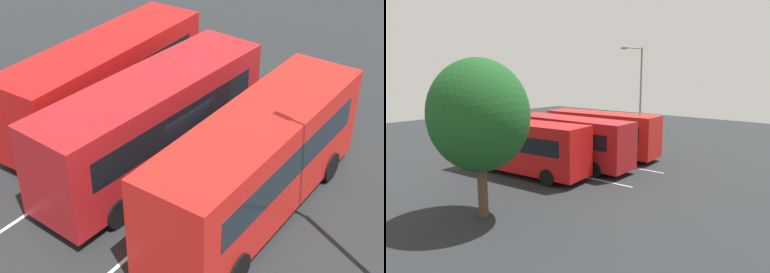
{
  "view_description": "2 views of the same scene",
  "coord_description": "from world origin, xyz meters",
  "views": [
    {
      "loc": [
        -12.08,
        -11.26,
        11.49
      ],
      "look_at": [
        0.36,
        -0.75,
        1.3
      ],
      "focal_mm": 53.5,
      "sensor_mm": 36.0,
      "label": 1
    },
    {
      "loc": [
        -16.63,
        18.31,
        6.49
      ],
      "look_at": [
        -0.11,
        -0.93,
        1.92
      ],
      "focal_mm": 33.12,
      "sensor_mm": 36.0,
      "label": 2
    }
  ],
  "objects": [
    {
      "name": "bus_center_left",
      "position": [
        -0.44,
        0.24,
        1.87
      ],
      "size": [
        9.24,
        2.78,
        3.42
      ],
      "rotation": [
        0.0,
        0.0,
        0.03
      ],
      "color": "#AD191E",
      "rests_on": "ground"
    },
    {
      "name": "pedestrian",
      "position": [
        7.55,
        -2.98,
        1.0
      ],
      "size": [
        0.34,
        0.34,
        1.7
      ],
      "rotation": [
        0.0,
        0.0,
        3.22
      ],
      "color": "#232833",
      "rests_on": "ground"
    },
    {
      "name": "bus_center_right",
      "position": [
        0.65,
        3.7,
        1.87
      ],
      "size": [
        9.38,
        3.47,
        3.42
      ],
      "rotation": [
        0.0,
        0.0,
        0.12
      ],
      "color": "red",
      "rests_on": "ground"
    },
    {
      "name": "lane_stripe_inner_left",
      "position": [
        0.0,
        1.91,
        0.0
      ],
      "size": [
        12.61,
        1.0,
        0.01
      ],
      "primitive_type": "cube",
      "rotation": [
        0.0,
        0.0,
        0.07
      ],
      "color": "silver",
      "rests_on": "ground"
    },
    {
      "name": "lane_stripe_outer_left",
      "position": [
        0.0,
        -1.91,
        0.0
      ],
      "size": [
        12.61,
        1.0,
        0.01
      ],
      "primitive_type": "cube",
      "rotation": [
        0.0,
        0.0,
        0.07
      ],
      "color": "silver",
      "rests_on": "ground"
    },
    {
      "name": "bus_far_left",
      "position": [
        -0.12,
        -3.74,
        1.87
      ],
      "size": [
        9.32,
        3.11,
        3.42
      ],
      "rotation": [
        0.0,
        0.0,
        0.08
      ],
      "color": "red",
      "rests_on": "ground"
    },
    {
      "name": "ground_plane",
      "position": [
        0.0,
        0.0,
        0.0
      ],
      "size": [
        64.43,
        64.43,
        0.0
      ],
      "primitive_type": "plane",
      "color": "#232628"
    }
  ]
}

